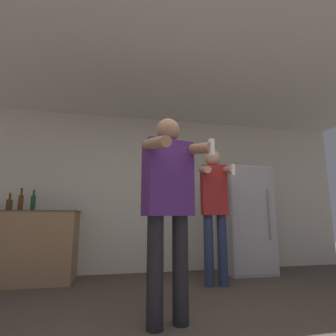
# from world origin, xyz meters

# --- Properties ---
(wall_back) EXTENTS (7.00, 0.06, 2.55)m
(wall_back) POSITION_xyz_m (0.00, 2.76, 1.27)
(wall_back) COLOR beige
(wall_back) RESTS_ON ground_plane
(ceiling_slab) EXTENTS (7.00, 3.25, 0.05)m
(ceiling_slab) POSITION_xyz_m (0.00, 1.36, 2.57)
(ceiling_slab) COLOR silver
(ceiling_slab) RESTS_ON wall_back
(refrigerator) EXTENTS (0.73, 0.71, 1.66)m
(refrigerator) POSITION_xyz_m (1.50, 2.39, 0.83)
(refrigerator) COLOR silver
(refrigerator) RESTS_ON ground_plane
(counter) EXTENTS (1.31, 0.67, 0.95)m
(counter) POSITION_xyz_m (-1.73, 2.41, 0.48)
(counter) COLOR #997551
(counter) RESTS_ON ground_plane
(bottle_red_label) EXTENTS (0.06, 0.06, 0.30)m
(bottle_red_label) POSITION_xyz_m (-1.69, 2.37, 1.07)
(bottle_red_label) COLOR #194723
(bottle_red_label) RESTS_ON counter
(bottle_amber_bourbon) EXTENTS (0.08, 0.08, 0.25)m
(bottle_amber_bourbon) POSITION_xyz_m (-1.98, 2.37, 1.04)
(bottle_amber_bourbon) COLOR #563314
(bottle_amber_bourbon) RESTS_ON counter
(bottle_brown_liquor) EXTENTS (0.06, 0.06, 0.31)m
(bottle_brown_liquor) POSITION_xyz_m (-1.84, 2.37, 1.07)
(bottle_brown_liquor) COLOR #563314
(bottle_brown_liquor) RESTS_ON counter
(person_woman_foreground) EXTENTS (0.58, 0.59, 1.76)m
(person_woman_foreground) POSITION_xyz_m (-0.12, 0.64, 1.03)
(person_woman_foreground) COLOR black
(person_woman_foreground) RESTS_ON ground_plane
(person_man_side) EXTENTS (0.45, 0.53, 1.78)m
(person_man_side) POSITION_xyz_m (0.74, 1.74, 1.06)
(person_man_side) COLOR navy
(person_man_side) RESTS_ON ground_plane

